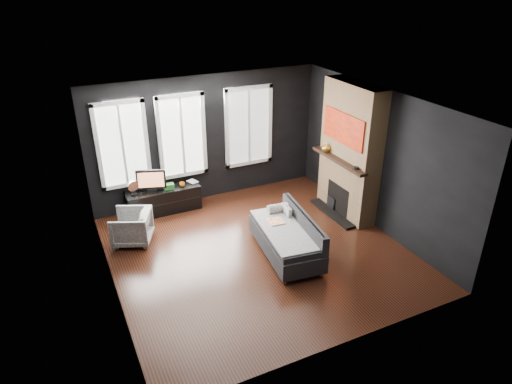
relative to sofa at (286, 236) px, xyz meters
name	(u,v)px	position (x,y,z in m)	size (l,w,h in m)	color
floor	(258,252)	(-0.41, 0.26, -0.38)	(5.00, 5.00, 0.00)	black
ceiling	(259,105)	(-0.41, 0.26, 2.32)	(5.00, 5.00, 0.00)	white
wall_back	(207,139)	(-0.41, 2.76, 0.97)	(5.00, 0.02, 2.70)	black
wall_left	(104,216)	(-2.91, 0.26, 0.97)	(0.02, 5.00, 2.70)	black
wall_right	(378,160)	(2.09, 0.26, 0.97)	(0.02, 5.00, 2.70)	black
windows	(184,93)	(-0.86, 2.72, 2.00)	(4.00, 0.16, 1.76)	white
fireplace	(350,151)	(1.89, 0.86, 0.97)	(0.70, 1.62, 2.70)	#93724C
sofa	(286,236)	(0.00, 0.00, 0.00)	(0.88, 1.76, 0.76)	#252527
stripe_pillow	(287,213)	(0.25, 0.43, 0.17)	(0.07, 0.31, 0.31)	gray
armchair	(132,226)	(-2.36, 1.57, -0.04)	(0.67, 0.62, 0.69)	silver
media_console	(164,200)	(-1.52, 2.50, -0.12)	(1.51, 0.47, 0.52)	black
monitor	(151,179)	(-1.74, 2.48, 0.40)	(0.59, 0.13, 0.53)	black
desk_fan	(133,188)	(-2.11, 2.46, 0.30)	(0.22, 0.22, 0.31)	#A7A7A7
mug	(182,184)	(-1.12, 2.44, 0.20)	(0.11, 0.09, 0.11)	orange
book	(189,178)	(-0.94, 2.52, 0.25)	(0.17, 0.02, 0.23)	#B5A590
storage_box	(169,186)	(-1.40, 2.43, 0.20)	(0.21, 0.13, 0.11)	#2C7B2F
mantel_vase	(327,147)	(1.64, 1.31, 0.95)	(0.19, 0.20, 0.19)	gold
mantel_clock	(356,168)	(1.64, 0.31, 0.87)	(0.11, 0.11, 0.04)	black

